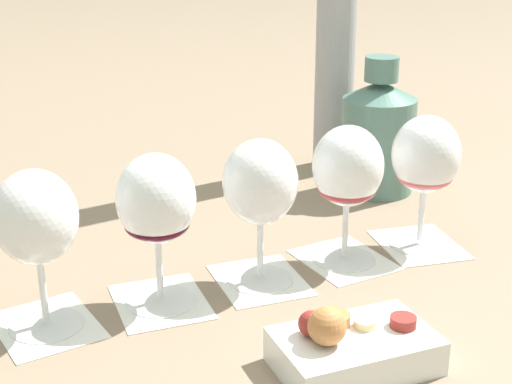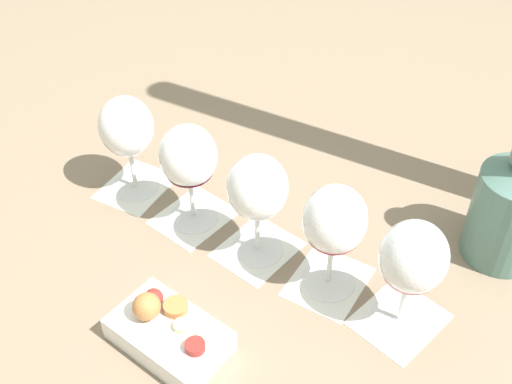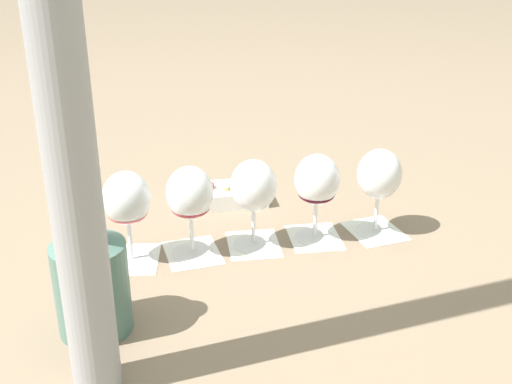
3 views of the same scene
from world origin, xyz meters
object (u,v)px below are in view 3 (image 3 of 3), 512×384
at_px(wine_glass_4, 379,178).
at_px(ceramic_vase, 91,278).
at_px(wine_glass_0, 127,203).
at_px(wine_glass_3, 317,184).
at_px(wine_glass_2, 253,191).
at_px(wine_glass_1, 190,198).
at_px(snack_dish, 233,193).
at_px(umbrella_pole, 52,17).

relative_size(wine_glass_4, ceramic_vase, 0.83).
distance_m(wine_glass_0, wine_glass_3, 0.33).
height_order(wine_glass_0, wine_glass_2, same).
distance_m(wine_glass_0, wine_glass_2, 0.22).
relative_size(wine_glass_0, wine_glass_4, 1.00).
height_order(wine_glass_2, ceramic_vase, ceramic_vase).
distance_m(wine_glass_1, wine_glass_2, 0.11).
bearing_deg(wine_glass_2, snack_dish, 123.58).
relative_size(wine_glass_1, wine_glass_3, 1.00).
height_order(wine_glass_3, wine_glass_4, same).
height_order(wine_glass_0, wine_glass_1, same).
xyz_separation_m(wine_glass_3, ceramic_vase, (-0.22, -0.38, -0.02)).
height_order(wine_glass_1, snack_dish, wine_glass_1).
bearing_deg(wine_glass_2, ceramic_vase, -111.47).
xyz_separation_m(wine_glass_0, umbrella_pole, (0.13, -0.29, 0.35)).
height_order(wine_glass_3, snack_dish, wine_glass_3).
bearing_deg(snack_dish, wine_glass_1, -85.81).
bearing_deg(wine_glass_1, snack_dish, 94.19).
bearing_deg(wine_glass_2, wine_glass_0, -145.60).
distance_m(wine_glass_4, snack_dish, 0.31).
bearing_deg(snack_dish, ceramic_vase, -92.04).
xyz_separation_m(wine_glass_1, umbrella_pole, (0.04, -0.35, 0.35)).
bearing_deg(umbrella_pole, ceramic_vase, 124.49).
xyz_separation_m(wine_glass_0, wine_glass_3, (0.27, 0.19, 0.00)).
bearing_deg(wine_glass_4, umbrella_pole, -114.41).
bearing_deg(wine_glass_1, wine_glass_2, 35.93).
bearing_deg(ceramic_vase, wine_glass_2, 68.53).
xyz_separation_m(wine_glass_3, umbrella_pole, (-0.15, -0.48, 0.35)).
height_order(wine_glass_1, wine_glass_2, same).
height_order(wine_glass_2, snack_dish, wine_glass_2).
relative_size(wine_glass_3, snack_dish, 0.97).
height_order(ceramic_vase, snack_dish, ceramic_vase).
height_order(wine_glass_1, wine_glass_4, same).
bearing_deg(wine_glass_4, wine_glass_0, -145.68).
distance_m(ceramic_vase, snack_dish, 0.48).
bearing_deg(wine_glass_3, umbrella_pole, -107.19).
relative_size(wine_glass_1, snack_dish, 0.97).
height_order(wine_glass_0, snack_dish, wine_glass_0).
bearing_deg(wine_glass_4, wine_glass_2, -145.76).
bearing_deg(wine_glass_2, wine_glass_4, 34.24).
xyz_separation_m(wine_glass_4, snack_dish, (-0.30, 0.03, -0.09)).
height_order(wine_glass_1, ceramic_vase, ceramic_vase).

